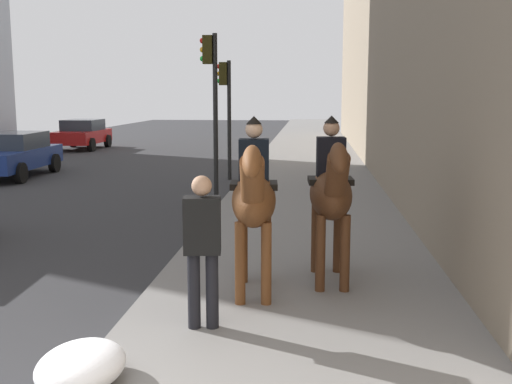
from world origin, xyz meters
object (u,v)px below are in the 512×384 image
object	(u,v)px
mounted_horse_near	(254,198)
mounted_horse_far	(331,192)
pedestrian_greeting	(202,242)
traffic_light_near_curb	(212,90)
traffic_light_far_curb	(226,100)
car_near_lane	(82,134)
car_mid_lane	(13,154)

from	to	relation	value
mounted_horse_near	mounted_horse_far	size ratio (longest dim) A/B	1.00
pedestrian_greeting	traffic_light_near_curb	distance (m)	9.41
mounted_horse_near	traffic_light_far_curb	size ratio (longest dim) A/B	0.62
mounted_horse_near	pedestrian_greeting	size ratio (longest dim) A/B	1.35
pedestrian_greeting	car_near_lane	bearing A→B (deg)	16.51
car_mid_lane	traffic_light_far_curb	bearing A→B (deg)	88.23
pedestrian_greeting	car_mid_lane	world-z (taller)	pedestrian_greeting
pedestrian_greeting	traffic_light_near_curb	bearing A→B (deg)	1.40
car_mid_lane	traffic_light_near_curb	bearing A→B (deg)	61.04
car_mid_lane	traffic_light_far_curb	world-z (taller)	traffic_light_far_curb
car_near_lane	mounted_horse_near	bearing A→B (deg)	25.43
car_mid_lane	traffic_light_far_curb	distance (m)	7.19
mounted_horse_far	pedestrian_greeting	size ratio (longest dim) A/B	1.34
pedestrian_greeting	traffic_light_far_curb	bearing A→B (deg)	-0.34
mounted_horse_far	traffic_light_far_curb	xyz separation A→B (m)	(11.02, 2.93, 1.11)
traffic_light_far_curb	traffic_light_near_curb	bearing A→B (deg)	-177.79
car_near_lane	car_mid_lane	distance (m)	10.41
mounted_horse_far	car_near_lane	size ratio (longest dim) A/B	0.59
car_near_lane	traffic_light_far_curb	bearing A→B (deg)	39.57
pedestrian_greeting	car_near_lane	size ratio (longest dim) A/B	0.44
pedestrian_greeting	mounted_horse_far	bearing A→B (deg)	-45.56
mounted_horse_far	pedestrian_greeting	distance (m)	2.32
mounted_horse_near	traffic_light_far_curb	bearing A→B (deg)	-174.61
pedestrian_greeting	car_mid_lane	size ratio (longest dim) A/B	0.38
pedestrian_greeting	traffic_light_far_curb	xyz separation A→B (m)	(12.82, 1.49, 1.39)
traffic_light_near_curb	car_mid_lane	bearing A→B (deg)	62.82
car_near_lane	traffic_light_far_curb	size ratio (longest dim) A/B	1.04
car_near_lane	traffic_light_near_curb	bearing A→B (deg)	31.78
car_near_lane	mounted_horse_far	bearing A→B (deg)	28.16
traffic_light_near_curb	mounted_horse_far	bearing A→B (deg)	-159.29
car_near_lane	traffic_light_far_curb	distance (m)	13.49
mounted_horse_near	car_mid_lane	world-z (taller)	mounted_horse_near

